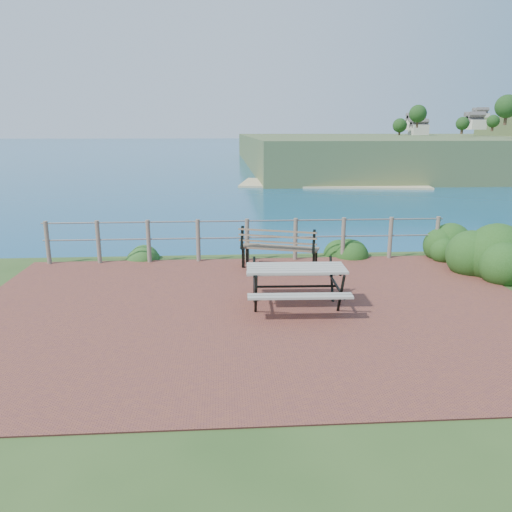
{
  "coord_description": "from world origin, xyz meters",
  "views": [
    {
      "loc": [
        -0.56,
        -8.12,
        3.06
      ],
      "look_at": [
        0.04,
        0.89,
        0.75
      ],
      "focal_mm": 35.0,
      "sensor_mm": 36.0,
      "label": 1
    }
  ],
  "objects": [
    {
      "name": "park_bench",
      "position": [
        0.69,
        2.6,
        0.64
      ],
      "size": [
        1.77,
        0.97,
        0.97
      ],
      "rotation": [
        0.0,
        0.0,
        -0.33
      ],
      "color": "brown",
      "rests_on": "ground"
    },
    {
      "name": "shrub_lip_west",
      "position": [
        -2.61,
        3.85,
        0.0
      ],
      "size": [
        0.76,
        0.76,
        0.5
      ],
      "primitive_type": "ellipsoid",
      "color": "#235520",
      "rests_on": "ground"
    },
    {
      "name": "shrub_lip_east",
      "position": [
        2.33,
        3.77,
        0.0
      ],
      "size": [
        0.84,
        0.84,
        0.61
      ],
      "primitive_type": "ellipsoid",
      "color": "#1C3D12",
      "rests_on": "ground"
    },
    {
      "name": "ocean",
      "position": [
        0.0,
        200.0,
        0.0
      ],
      "size": [
        1200.0,
        1200.0,
        0.0
      ],
      "primitive_type": "plane",
      "color": "#166586",
      "rests_on": "ground"
    },
    {
      "name": "ground",
      "position": [
        0.0,
        0.0,
        0.0
      ],
      "size": [
        10.0,
        7.0,
        0.12
      ],
      "primitive_type": "cube",
      "color": "brown",
      "rests_on": "ground"
    },
    {
      "name": "safety_railing",
      "position": [
        0.0,
        3.35,
        0.57
      ],
      "size": [
        9.4,
        0.1,
        1.0
      ],
      "color": "#6B5B4C",
      "rests_on": "ground"
    },
    {
      "name": "shrub_right_front",
      "position": [
        5.2,
        1.76,
        0.0
      ],
      "size": [
        1.3,
        1.3,
        1.85
      ],
      "primitive_type": "ellipsoid",
      "color": "#1C3D12",
      "rests_on": "ground"
    },
    {
      "name": "shrub_right_edge",
      "position": [
        4.86,
        3.28,
        0.0
      ],
      "size": [
        0.98,
        0.98,
        1.41
      ],
      "primitive_type": "ellipsoid",
      "color": "#1C3D12",
      "rests_on": "ground"
    },
    {
      "name": "picnic_table",
      "position": [
        0.69,
        0.11,
        0.46
      ],
      "size": [
        1.73,
        1.48,
        0.72
      ],
      "rotation": [
        0.0,
        0.0,
        -0.04
      ],
      "color": "#A19D90",
      "rests_on": "ground"
    }
  ]
}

